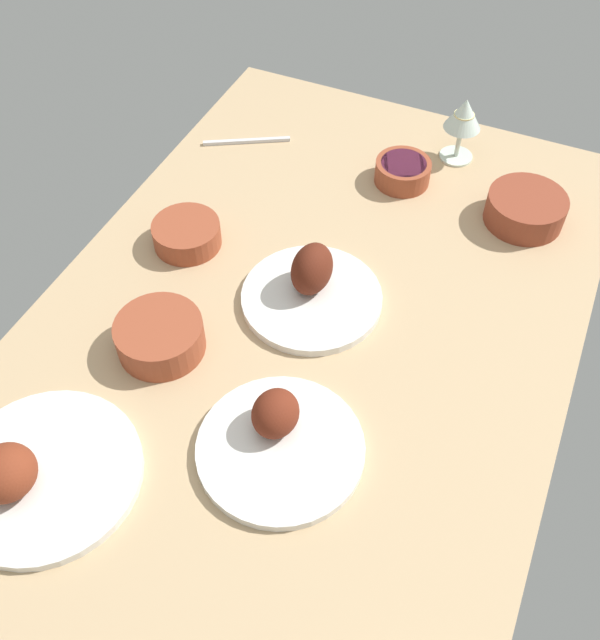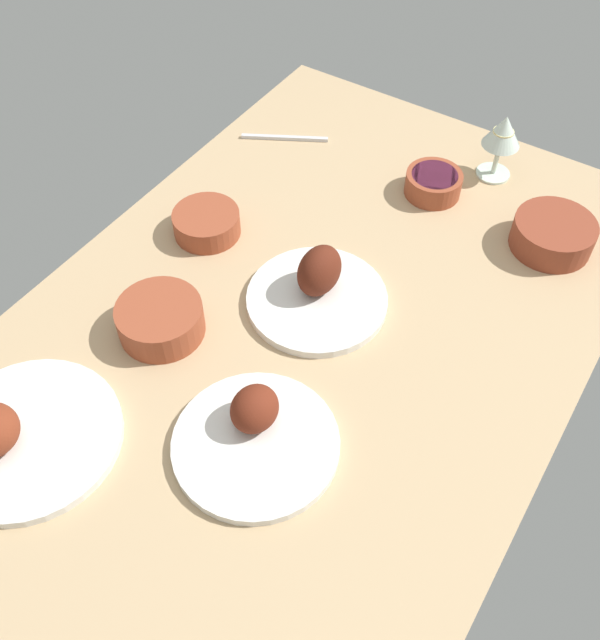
# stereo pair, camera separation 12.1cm
# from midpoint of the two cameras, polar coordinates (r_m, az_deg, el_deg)

# --- Properties ---
(dining_table) EXTENTS (1.40, 0.90, 0.04)m
(dining_table) POSITION_cam_midpoint_polar(r_m,az_deg,el_deg) (1.24, -2.79, -1.35)
(dining_table) COLOR tan
(dining_table) RESTS_ON ground
(plate_far_side) EXTENTS (0.25, 0.25, 0.10)m
(plate_far_side) POSITION_cam_midpoint_polar(r_m,az_deg,el_deg) (1.24, -1.82, 2.48)
(plate_far_side) COLOR silver
(plate_far_side) RESTS_ON dining_table
(plate_near_viewer) EXTENTS (0.28, 0.28, 0.09)m
(plate_near_viewer) POSITION_cam_midpoint_polar(r_m,az_deg,el_deg) (1.13, -23.43, -11.39)
(plate_near_viewer) COLOR silver
(plate_near_viewer) RESTS_ON dining_table
(plate_center_main) EXTENTS (0.25, 0.25, 0.08)m
(plate_center_main) POSITION_cam_midpoint_polar(r_m,az_deg,el_deg) (1.08, -4.93, -9.65)
(plate_center_main) COLOR silver
(plate_center_main) RESTS_ON dining_table
(bowl_onions) EXTENTS (0.11, 0.11, 0.05)m
(bowl_onions) POSITION_cam_midpoint_polar(r_m,az_deg,el_deg) (1.49, 5.86, 11.62)
(bowl_onions) COLOR brown
(bowl_onions) RESTS_ON dining_table
(bowl_sauce) EXTENTS (0.13, 0.13, 0.05)m
(bowl_sauce) POSITION_cam_midpoint_polar(r_m,az_deg,el_deg) (1.37, -11.55, 6.64)
(bowl_sauce) COLOR brown
(bowl_sauce) RESTS_ON dining_table
(bowl_cream) EXTENTS (0.15, 0.15, 0.06)m
(bowl_cream) POSITION_cam_midpoint_polar(r_m,az_deg,el_deg) (1.43, 15.27, 8.47)
(bowl_cream) COLOR brown
(bowl_cream) RESTS_ON dining_table
(bowl_soup) EXTENTS (0.15, 0.15, 0.06)m
(bowl_soup) POSITION_cam_midpoint_polar(r_m,az_deg,el_deg) (1.20, -13.95, -1.39)
(bowl_soup) COLOR brown
(bowl_soup) RESTS_ON dining_table
(wine_glass) EXTENTS (0.08, 0.08, 0.14)m
(wine_glass) POSITION_cam_midpoint_polar(r_m,az_deg,el_deg) (1.52, 10.66, 15.50)
(wine_glass) COLOR silver
(wine_glass) RESTS_ON dining_table
(fork_loose) EXTENTS (0.10, 0.17, 0.01)m
(fork_loose) POSITION_cam_midpoint_polar(r_m,az_deg,el_deg) (1.60, -6.48, 13.88)
(fork_loose) COLOR silver
(fork_loose) RESTS_ON dining_table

